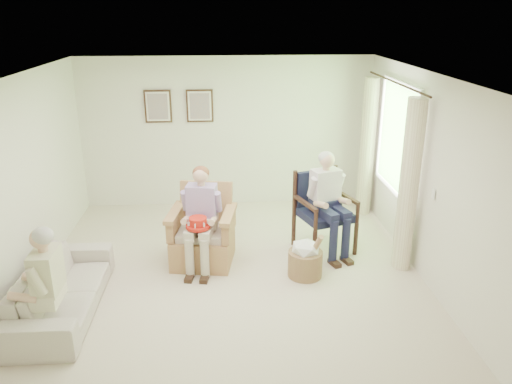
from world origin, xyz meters
TOP-DOWN VIEW (x-y plane):
  - floor at (0.00, 0.00)m, footprint 5.50×5.50m
  - back_wall at (0.00, 2.75)m, footprint 5.00×0.04m
  - front_wall at (0.00, -2.75)m, footprint 5.00×0.04m
  - left_wall at (-2.50, 0.00)m, footprint 0.04×5.50m
  - right_wall at (2.50, 0.00)m, footprint 0.04×5.50m
  - ceiling at (0.00, 0.00)m, footprint 5.00×5.50m
  - window at (2.46, 1.20)m, footprint 0.13×2.50m
  - curtain_left at (2.33, 0.22)m, footprint 0.34×0.34m
  - curtain_right at (2.33, 2.18)m, footprint 0.34×0.34m
  - framed_print_left at (-1.15, 2.71)m, footprint 0.45×0.05m
  - framed_print_right at (-0.45, 2.71)m, footprint 0.45×0.05m
  - wicker_armchair at (-0.37, 0.55)m, footprint 0.83×0.83m
  - wood_armchair at (1.37, 0.87)m, footprint 0.73×0.69m
  - sofa at (-1.95, -0.59)m, footprint 1.95×0.76m
  - person_wicker at (-0.37, 0.41)m, footprint 0.40×0.62m
  - person_dark at (1.37, 0.69)m, footprint 0.40×0.62m
  - person_sofa at (-1.95, -1.11)m, footprint 0.42×0.62m
  - red_hat at (-0.41, 0.20)m, footprint 0.31×0.31m
  - hatbox at (0.98, 0.03)m, footprint 0.48×0.48m

SIDE VIEW (x-z plane):
  - floor at x=0.00m, z-range 0.00..0.00m
  - hatbox at x=0.98m, z-range -0.07..0.59m
  - sofa at x=-1.95m, z-range 0.00..0.57m
  - wicker_armchair at x=-0.37m, z-range -0.19..0.87m
  - wood_armchair at x=1.37m, z-range 0.05..1.18m
  - person_sofa at x=-1.95m, z-range 0.08..1.32m
  - red_hat at x=-0.41m, z-range 0.64..0.78m
  - person_wicker at x=-0.37m, z-range 0.12..1.48m
  - person_dark at x=1.37m, z-range 0.14..1.59m
  - curtain_left at x=2.33m, z-range 0.00..2.30m
  - curtain_right at x=2.33m, z-range 0.00..2.30m
  - back_wall at x=0.00m, z-range 0.00..2.60m
  - front_wall at x=0.00m, z-range 0.00..2.60m
  - left_wall at x=-2.50m, z-range 0.00..2.60m
  - right_wall at x=2.50m, z-range 0.00..2.60m
  - window at x=2.46m, z-range 0.77..2.40m
  - framed_print_left at x=-1.15m, z-range 1.51..2.06m
  - framed_print_right at x=-0.45m, z-range 1.51..2.06m
  - ceiling at x=0.00m, z-range 2.59..2.61m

